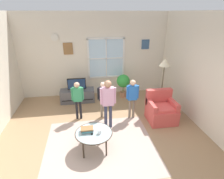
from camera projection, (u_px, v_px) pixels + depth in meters
ground_plane at (105, 145)px, 4.41m from camera, size 5.87×6.70×0.02m
back_wall at (95, 55)px, 6.66m from camera, size 5.27×0.17×2.96m
side_wall_right at (221, 80)px, 4.21m from camera, size 0.12×6.10×2.96m
area_rug at (100, 145)px, 4.37m from camera, size 2.55×2.25×0.01m
tv_stand at (78, 96)px, 6.44m from camera, size 1.16×0.47×0.44m
television at (77, 84)px, 6.27m from camera, size 0.62×0.08×0.42m
armchair at (161, 110)px, 5.28m from camera, size 0.76×0.74×0.87m
coffee_table at (94, 133)px, 4.09m from camera, size 0.84×0.84×0.46m
book_stack at (87, 130)px, 4.09m from camera, size 0.28×0.19×0.10m
cup at (99, 132)px, 4.03m from camera, size 0.08×0.08×0.10m
remote_near_books at (92, 133)px, 4.06m from camera, size 0.06×0.14×0.02m
person_black_shirt at (103, 96)px, 5.30m from camera, size 0.34×0.15×1.12m
person_green_shirt at (78, 96)px, 5.20m from camera, size 0.35×0.16×1.15m
person_pink_shirt at (108, 99)px, 4.73m from camera, size 0.41×0.19×1.37m
person_blue_shirt at (132, 95)px, 5.23m from camera, size 0.36×0.16×1.20m
potted_plant_by_window at (123, 82)px, 6.67m from camera, size 0.47×0.47×0.86m
floor_lamp at (164, 68)px, 5.48m from camera, size 0.32×0.32×1.67m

